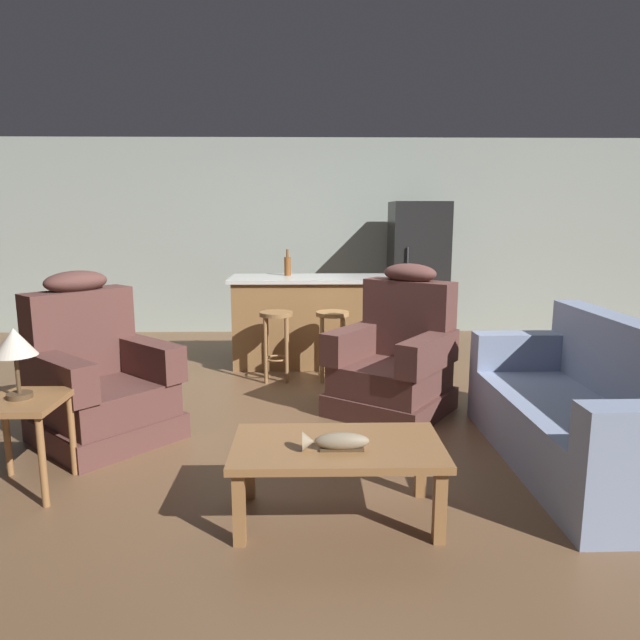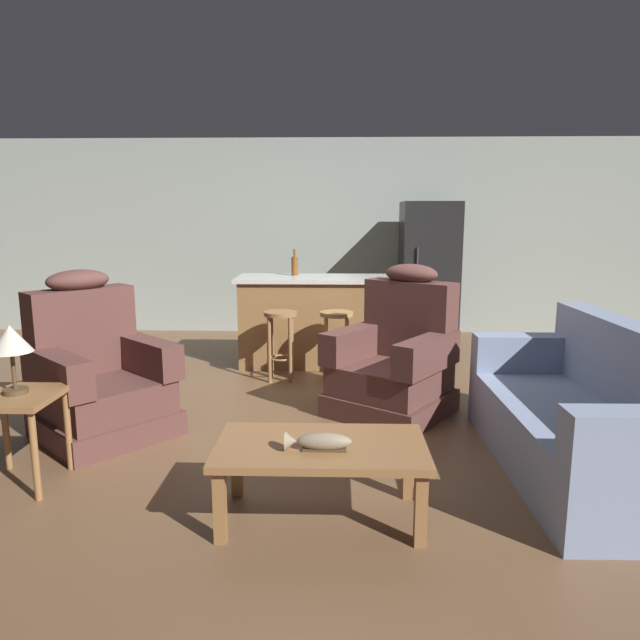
# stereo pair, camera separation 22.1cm
# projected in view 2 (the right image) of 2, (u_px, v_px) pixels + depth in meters

# --- Properties ---
(ground_plane) EXTENTS (12.00, 12.00, 0.00)m
(ground_plane) POSITION_uv_depth(u_px,v_px,m) (317.00, 404.00, 4.89)
(ground_plane) COLOR brown
(back_wall) EXTENTS (12.00, 0.05, 2.60)m
(back_wall) POSITION_uv_depth(u_px,v_px,m) (325.00, 237.00, 7.73)
(back_wall) COLOR #939E93
(back_wall) RESTS_ON ground_plane
(coffee_table) EXTENTS (1.10, 0.60, 0.42)m
(coffee_table) POSITION_uv_depth(u_px,v_px,m) (321.00, 454.00, 2.98)
(coffee_table) COLOR olive
(coffee_table) RESTS_ON ground_plane
(fish_figurine) EXTENTS (0.34, 0.10, 0.10)m
(fish_figurine) POSITION_uv_depth(u_px,v_px,m) (318.00, 442.00, 2.89)
(fish_figurine) COLOR #4C3823
(fish_figurine) RESTS_ON coffee_table
(couch) EXTENTS (0.86, 1.91, 0.94)m
(couch) POSITION_uv_depth(u_px,v_px,m) (585.00, 420.00, 3.54)
(couch) COLOR #8493B2
(couch) RESTS_ON ground_plane
(recliner_near_lamp) EXTENTS (1.19, 1.19, 1.20)m
(recliner_near_lamp) POSITION_uv_depth(u_px,v_px,m) (98.00, 378.00, 4.17)
(recliner_near_lamp) COLOR brown
(recliner_near_lamp) RESTS_ON ground_plane
(recliner_near_island) EXTENTS (1.17, 1.17, 1.20)m
(recliner_near_island) POSITION_uv_depth(u_px,v_px,m) (396.00, 361.00, 4.64)
(recliner_near_island) COLOR brown
(recliner_near_island) RESTS_ON ground_plane
(end_table) EXTENTS (0.48, 0.48, 0.56)m
(end_table) POSITION_uv_depth(u_px,v_px,m) (16.00, 410.00, 3.36)
(end_table) COLOR olive
(end_table) RESTS_ON ground_plane
(table_lamp) EXTENTS (0.24, 0.24, 0.41)m
(table_lamp) POSITION_uv_depth(u_px,v_px,m) (11.00, 342.00, 3.30)
(table_lamp) COLOR #4C3823
(table_lamp) RESTS_ON end_table
(kitchen_island) EXTENTS (1.80, 0.70, 0.95)m
(kitchen_island) POSITION_uv_depth(u_px,v_px,m) (322.00, 320.00, 6.13)
(kitchen_island) COLOR olive
(kitchen_island) RESTS_ON ground_plane
(bar_stool_left) EXTENTS (0.32, 0.32, 0.68)m
(bar_stool_left) POSITION_uv_depth(u_px,v_px,m) (281.00, 333.00, 5.52)
(bar_stool_left) COLOR olive
(bar_stool_left) RESTS_ON ground_plane
(bar_stool_right) EXTENTS (0.32, 0.32, 0.68)m
(bar_stool_right) POSITION_uv_depth(u_px,v_px,m) (336.00, 333.00, 5.51)
(bar_stool_right) COLOR #A87A47
(bar_stool_right) RESTS_ON ground_plane
(refrigerator) EXTENTS (0.70, 0.69, 1.76)m
(refrigerator) POSITION_uv_depth(u_px,v_px,m) (428.00, 273.00, 7.20)
(refrigerator) COLOR black
(refrigerator) RESTS_ON ground_plane
(bottle_tall_green) EXTENTS (0.07, 0.07, 0.28)m
(bottle_tall_green) POSITION_uv_depth(u_px,v_px,m) (295.00, 265.00, 6.17)
(bottle_tall_green) COLOR brown
(bottle_tall_green) RESTS_ON kitchen_island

